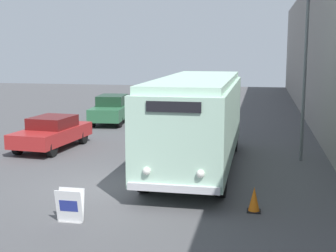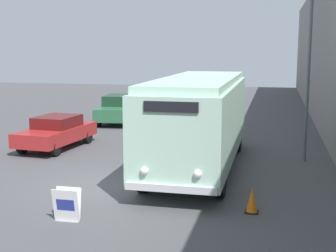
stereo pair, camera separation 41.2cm
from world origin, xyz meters
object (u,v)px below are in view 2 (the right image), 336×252
object	(u,v)px
vintage_bus	(199,118)
parked_car_near	(57,132)
streetlamp	(310,49)
sign_board	(67,205)
traffic_cone	(252,200)
parked_car_mid	(118,109)

from	to	relation	value
vintage_bus	parked_car_near	xyz separation A→B (m)	(-6.53, 2.07, -1.12)
streetlamp	parked_car_near	world-z (taller)	streetlamp
vintage_bus	streetlamp	xyz separation A→B (m)	(3.79, 1.95, 2.39)
sign_board	streetlamp	xyz separation A→B (m)	(6.15, 7.84, 3.83)
sign_board	traffic_cone	world-z (taller)	sign_board
parked_car_near	traffic_cone	xyz separation A→B (m)	(8.65, -6.30, -0.40)
sign_board	parked_car_near	distance (m)	8.99
parked_car_near	streetlamp	bearing A→B (deg)	4.48
streetlamp	traffic_cone	xyz separation A→B (m)	(-1.68, -6.19, -3.91)
vintage_bus	traffic_cone	bearing A→B (deg)	-63.50
vintage_bus	streetlamp	world-z (taller)	streetlamp
vintage_bus	parked_car_mid	distance (m)	11.35
sign_board	streetlamp	size ratio (longest dim) A/B	0.13
parked_car_near	parked_car_mid	size ratio (longest dim) A/B	0.91
vintage_bus	streetlamp	bearing A→B (deg)	27.23
streetlamp	parked_car_near	distance (m)	10.91
streetlamp	traffic_cone	distance (m)	7.51
sign_board	parked_car_mid	size ratio (longest dim) A/B	0.18
parked_car_near	sign_board	bearing A→B (deg)	-57.21
sign_board	traffic_cone	size ratio (longest dim) A/B	1.25
vintage_bus	parked_car_near	bearing A→B (deg)	162.45
vintage_bus	parked_car_mid	bearing A→B (deg)	123.49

